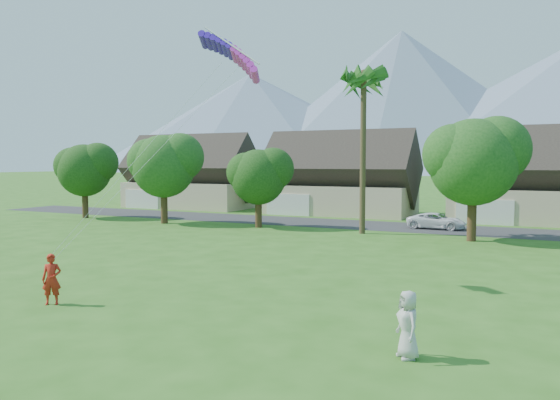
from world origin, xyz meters
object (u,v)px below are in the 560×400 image
Objects in this scene: watcher at (408,324)px; parafoil_kite at (233,53)px; kite_flyer at (52,279)px; parked_car at (437,221)px.

parafoil_kite is (-9.48, 6.50, 9.42)m from watcher.
kite_flyer is 1.02× the size of watcher.
kite_flyer is 0.58× the size of parafoil_kite.
parked_car is 26.43m from parafoil_kite.
parked_car is at bearing 39.11° from kite_flyer.
kite_flyer is 0.42× the size of parked_car.
parafoil_kite is at bearing -161.75° from watcher.
kite_flyer is 13.61m from watcher.
watcher reaches higher than parked_car.
parafoil_kite reaches higher than kite_flyer.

